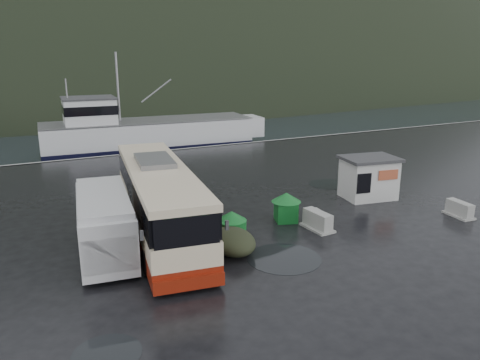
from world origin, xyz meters
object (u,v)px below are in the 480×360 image
ticket_kiosk (367,198)px  coach_bus (161,234)px  waste_bin_right (286,221)px  jersey_barrier_c (459,216)px  jersey_barrier_a (319,228)px  jersey_barrier_b (317,229)px  waste_bin_left (232,240)px  dome_tent (233,252)px  white_van (107,253)px  fishing_trawler (149,138)px

ticket_kiosk → coach_bus: bearing=-170.0°
waste_bin_right → jersey_barrier_c: 9.07m
coach_bus → ticket_kiosk: coach_bus is taller
jersey_barrier_a → jersey_barrier_b: bearing=-160.7°
ticket_kiosk → waste_bin_left: bearing=-157.6°
dome_tent → jersey_barrier_a: 5.01m
coach_bus → dome_tent: coach_bus is taller
coach_bus → dome_tent: (2.10, -3.41, 0.00)m
dome_tent → jersey_barrier_b: size_ratio=1.45×
ticket_kiosk → jersey_barrier_a: ticket_kiosk is taller
white_van → jersey_barrier_b: bearing=-2.6°
coach_bus → waste_bin_right: bearing=-2.9°
waste_bin_left → jersey_barrier_c: (11.90, -2.41, 0.00)m
ticket_kiosk → jersey_barrier_b: bearing=-143.3°
white_van → jersey_barrier_a: bearing=-2.2°
jersey_barrier_a → jersey_barrier_c: 7.71m
coach_bus → white_van: (-2.71, -1.08, 0.00)m
waste_bin_left → ticket_kiosk: ticket_kiosk is taller
white_van → fishing_trawler: 27.70m
jersey_barrier_a → waste_bin_right: bearing=120.5°
dome_tent → fishing_trawler: bearing=81.1°
jersey_barrier_c → fishing_trawler: bearing=105.1°
jersey_barrier_b → fishing_trawler: size_ratio=0.07×
coach_bus → white_van: coach_bus is taller
waste_bin_left → fishing_trawler: fishing_trawler is taller
waste_bin_left → jersey_barrier_a: waste_bin_left is taller
waste_bin_left → dome_tent: (-0.54, -1.26, 0.00)m
waste_bin_right → jersey_barrier_b: 1.79m
dome_tent → ticket_kiosk: ticket_kiosk is taller
white_van → dome_tent: bearing=-18.6°
waste_bin_right → jersey_barrier_b: (0.77, -1.61, 0.00)m
coach_bus → ticket_kiosk: 12.48m
waste_bin_left → jersey_barrier_c: size_ratio=0.87×
coach_bus → waste_bin_right: 6.25m
coach_bus → fishing_trawler: bearing=83.1°
ticket_kiosk → waste_bin_right: bearing=-159.4°
ticket_kiosk → dome_tent: bearing=-151.8°
waste_bin_left → jersey_barrier_c: waste_bin_left is taller
white_van → ticket_kiosk: 15.23m
white_van → dome_tent: (4.81, -2.34, 0.00)m
white_van → fishing_trawler: bearing=77.8°
waste_bin_right → jersey_barrier_a: waste_bin_right is taller
jersey_barrier_a → jersey_barrier_c: bearing=-13.8°
dome_tent → waste_bin_left: bearing=66.7°
coach_bus → waste_bin_left: bearing=-31.3°
jersey_barrier_a → jersey_barrier_b: 0.16m
coach_bus → jersey_barrier_c: (14.55, -4.56, 0.00)m
jersey_barrier_b → waste_bin_left: bearing=171.7°
waste_bin_right → fishing_trawler: bearing=89.1°
coach_bus → jersey_barrier_a: (7.06, -2.72, 0.00)m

